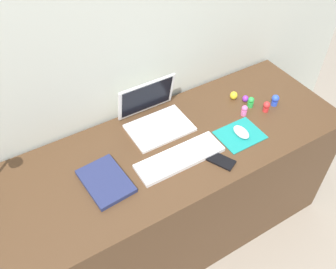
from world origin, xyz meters
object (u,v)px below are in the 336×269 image
at_px(mouse, 241,132).
at_px(toy_figurine_green, 251,102).
at_px(keyboard, 180,158).
at_px(toy_figurine_pink, 245,111).
at_px(toy_figurine_purple, 245,99).
at_px(cell_phone, 221,160).
at_px(toy_figurine_yellow, 234,95).
at_px(toy_figurine_red, 266,106).
at_px(laptop, 154,114).
at_px(toy_figurine_blue, 275,100).
at_px(notebook_pad, 106,181).

bearing_deg(mouse, toy_figurine_green, 38.67).
relative_size(keyboard, toy_figurine_pink, 6.93).
xyz_separation_m(toy_figurine_green, toy_figurine_purple, (0.00, 0.05, -0.01)).
relative_size(cell_phone, toy_figurine_green, 2.17).
bearing_deg(toy_figurine_yellow, toy_figurine_green, -69.32).
distance_m(keyboard, mouse, 0.33).
height_order(toy_figurine_red, toy_figurine_green, same).
bearing_deg(cell_phone, laptop, 82.93).
distance_m(laptop, toy_figurine_blue, 0.64).
bearing_deg(toy_figurine_purple, keyboard, -162.19).
height_order(keyboard, mouse, mouse).
distance_m(notebook_pad, toy_figurine_green, 0.85).
xyz_separation_m(cell_phone, toy_figurine_pink, (0.29, 0.19, 0.03)).
height_order(toy_figurine_green, toy_figurine_yellow, toy_figurine_green).
distance_m(notebook_pad, toy_figurine_yellow, 0.83).
bearing_deg(toy_figurine_pink, toy_figurine_yellow, 75.05).
height_order(laptop, keyboard, laptop).
height_order(toy_figurine_red, toy_figurine_blue, toy_figurine_blue).
xyz_separation_m(laptop, toy_figurine_yellow, (0.45, -0.06, -0.03)).
bearing_deg(cell_phone, notebook_pad, 136.46).
bearing_deg(toy_figurine_green, toy_figurine_yellow, 110.68).
relative_size(notebook_pad, toy_figurine_blue, 3.80).
bearing_deg(toy_figurine_red, toy_figurine_pink, 164.49).
distance_m(keyboard, toy_figurine_blue, 0.63).
bearing_deg(toy_figurine_purple, toy_figurine_blue, -42.22).
xyz_separation_m(keyboard, cell_phone, (0.15, -0.10, -0.01)).
height_order(notebook_pad, toy_figurine_blue, toy_figurine_blue).
distance_m(toy_figurine_red, toy_figurine_yellow, 0.18).
bearing_deg(laptop, notebook_pad, -148.45).
relative_size(laptop, toy_figurine_pink, 5.07).
xyz_separation_m(toy_figurine_red, toy_figurine_purple, (-0.04, 0.11, -0.01)).
xyz_separation_m(laptop, keyboard, (-0.02, -0.27, -0.04)).
xyz_separation_m(keyboard, notebook_pad, (-0.34, 0.05, 0.00)).
relative_size(notebook_pad, toy_figurine_red, 4.13).
xyz_separation_m(keyboard, toy_figurine_red, (0.55, 0.05, 0.02)).
distance_m(mouse, toy_figurine_pink, 0.15).
bearing_deg(toy_figurine_purple, toy_figurine_green, -95.00).
height_order(cell_phone, notebook_pad, notebook_pad).
relative_size(mouse, toy_figurine_pink, 1.62).
xyz_separation_m(laptop, notebook_pad, (-0.36, -0.22, -0.04)).
bearing_deg(toy_figurine_purple, mouse, -134.05).
relative_size(keyboard, toy_figurine_red, 7.05).
relative_size(toy_figurine_red, toy_figurine_pink, 0.98).
distance_m(cell_phone, toy_figurine_pink, 0.34).
distance_m(toy_figurine_purple, toy_figurine_pink, 0.11).
height_order(cell_phone, toy_figurine_yellow, toy_figurine_yellow).
distance_m(keyboard, toy_figurine_green, 0.52).
distance_m(mouse, toy_figurine_red, 0.23).
height_order(keyboard, toy_figurine_pink, toy_figurine_pink).
height_order(mouse, toy_figurine_yellow, toy_figurine_yellow).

